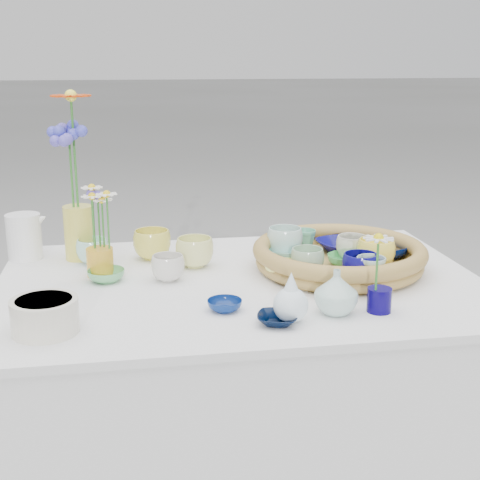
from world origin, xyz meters
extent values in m
imported|color=#0A0960|center=(0.32, 0.16, 0.80)|extent=(0.16, 0.16, 0.03)
imported|color=#020F41|center=(0.44, 0.09, 0.80)|extent=(0.12, 0.12, 0.04)
imported|color=#FFE84A|center=(0.36, -0.01, 0.82)|extent=(0.13, 0.13, 0.08)
imported|color=#46A959|center=(0.29, 0.03, 0.80)|extent=(0.13, 0.13, 0.03)
imported|color=#90B492|center=(0.17, -0.02, 0.82)|extent=(0.11, 0.11, 0.07)
imported|color=#75B5A7|center=(0.14, 0.11, 0.80)|extent=(0.12, 0.12, 0.03)
imported|color=silver|center=(0.15, 0.15, 0.82)|extent=(0.13, 0.13, 0.08)
imported|color=beige|center=(0.32, 0.08, 0.82)|extent=(0.10, 0.10, 0.07)
imported|color=#80BBD5|center=(0.40, 0.23, 0.80)|extent=(0.10, 0.10, 0.03)
imported|color=#0B0861|center=(0.29, -0.10, 0.82)|extent=(0.12, 0.12, 0.07)
imported|color=#FAFF6F|center=(0.11, -0.01, 0.80)|extent=(0.11, 0.11, 0.03)
imported|color=#93B4A7|center=(0.31, -0.12, 0.82)|extent=(0.07, 0.07, 0.07)
imported|color=#519D7B|center=(0.22, 0.20, 0.81)|extent=(0.08, 0.08, 0.06)
imported|color=#D6CB49|center=(-0.22, 0.24, 0.81)|extent=(0.14, 0.14, 0.09)
imported|color=#D9DB82|center=(-0.11, 0.14, 0.81)|extent=(0.11, 0.11, 0.08)
imported|color=#5BAA69|center=(-0.35, 0.06, 0.78)|extent=(0.11, 0.11, 0.03)
imported|color=beige|center=(-0.19, 0.03, 0.80)|extent=(0.10, 0.10, 0.07)
imported|color=navy|center=(-0.07, -0.20, 0.78)|extent=(0.09, 0.09, 0.03)
imported|color=#9DD9C7|center=(-0.39, 0.22, 0.80)|extent=(0.10, 0.10, 0.07)
imported|color=black|center=(0.03, -0.30, 0.78)|extent=(0.11, 0.11, 0.02)
imported|color=#AACAC0|center=(0.17, -0.26, 0.82)|extent=(0.11, 0.11, 0.10)
cylinder|color=#070047|center=(0.27, -0.27, 0.79)|extent=(0.07, 0.07, 0.06)
cylinder|color=gold|center=(-0.43, 0.27, 0.84)|extent=(0.10, 0.10, 0.16)
cylinder|color=gold|center=(-0.36, 0.10, 0.80)|extent=(0.09, 0.09, 0.08)
camera|label=1|loc=(-0.28, -1.63, 1.33)|focal=50.00mm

